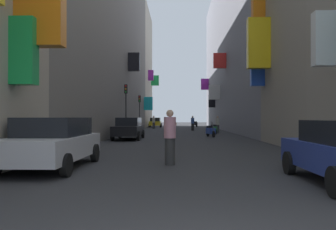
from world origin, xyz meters
The scene contains 17 objects.
ground_plane centered at (0.00, 30.00, 0.00)m, with size 140.00×140.00×0.00m, color #2D2D30.
building_left_mid_a centered at (-8.00, 28.31, 10.77)m, with size 7.21×36.90×21.55m.
building_left_mid_b centered at (-8.00, 53.38, 9.53)m, with size 7.35×13.25×19.07m.
building_right_mid_b centered at (8.00, 39.63, 9.94)m, with size 7.39×40.76×19.88m.
parked_car_silver centered at (-3.98, 7.50, 0.78)m, with size 2.02×4.46×1.49m.
parked_car_black centered at (-3.62, 20.61, 0.77)m, with size 1.84×4.40×1.48m.
parked_car_yellow centered at (-3.68, 48.88, 0.76)m, with size 1.84×4.08×1.44m.
scooter_orange centered at (-0.80, 51.64, 0.46)m, with size 0.62×1.92×1.13m.
scooter_black centered at (2.45, 51.46, 0.46)m, with size 0.78×1.70×1.13m.
scooter_green centered at (2.90, 28.20, 0.46)m, with size 0.65×1.86×1.13m.
scooter_blue centered at (2.24, 23.61, 0.46)m, with size 0.67×1.83×1.13m.
pedestrian_crossing centered at (3.52, 29.97, 0.80)m, with size 0.47×0.47×1.62m.
pedestrian_near_left centered at (-0.52, 8.24, 0.87)m, with size 0.49×0.49×1.74m.
pedestrian_near_right centered at (-3.40, 41.53, 0.84)m, with size 0.52×0.52×1.69m.
pedestrian_mid_street centered at (1.41, 36.10, 0.82)m, with size 0.45×0.45×1.66m.
traffic_light_near_corner centered at (-4.64, 26.04, 2.90)m, with size 0.26×0.34×4.26m.
traffic_light_far_corner centered at (-4.61, 35.96, 2.72)m, with size 0.26×0.34×3.97m.
Camera 1 is at (-0.26, -2.48, 1.50)m, focal length 36.38 mm.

